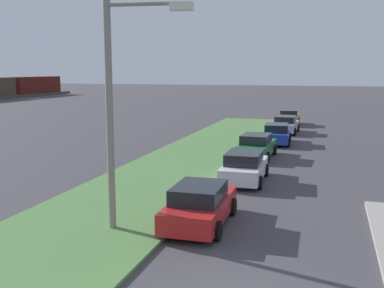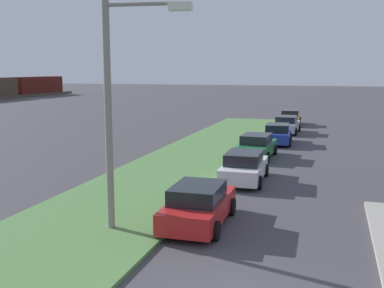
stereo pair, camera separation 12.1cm
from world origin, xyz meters
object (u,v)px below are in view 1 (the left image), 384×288
object	(u,v)px
parked_car_red	(200,205)
parked_car_silver	(286,125)
parked_car_green	(256,146)
parked_car_orange	(289,117)
parked_car_white	(244,167)
streetlight	(120,100)
parked_car_blue	(277,134)

from	to	relation	value
parked_car_red	parked_car_silver	xyz separation A→B (m)	(24.82, -0.60, 0.00)
parked_car_green	parked_car_orange	distance (m)	18.05
parked_car_red	parked_car_white	xyz separation A→B (m)	(6.69, -0.34, 0.00)
parked_car_green	parked_car_silver	distance (m)	11.88
parked_car_orange	streetlight	xyz separation A→B (m)	(-32.39, 2.63, 3.67)
parked_car_white	streetlight	world-z (taller)	streetlight
parked_car_blue	parked_car_silver	world-z (taller)	same
parked_car_silver	parked_car_orange	bearing A→B (deg)	4.42
parked_car_orange	parked_car_blue	bearing A→B (deg)	177.96
parked_car_blue	parked_car_silver	size ratio (longest dim) A/B	1.01
parked_car_white	parked_car_blue	size ratio (longest dim) A/B	0.99
parked_car_red	streetlight	distance (m)	4.54
parked_car_green	parked_car_white	bearing A→B (deg)	-174.22
parked_car_silver	streetlight	distance (m)	26.62
parked_car_green	parked_car_blue	distance (m)	5.86
parked_car_green	streetlight	xyz separation A→B (m)	(-14.34, 2.24, 3.67)
parked_car_green	parked_car_blue	world-z (taller)	same
parked_car_white	streetlight	size ratio (longest dim) A/B	0.58
parked_car_green	parked_car_silver	world-z (taller)	same
parked_car_silver	parked_car_blue	bearing A→B (deg)	-178.74
parked_car_silver	parked_car_orange	xyz separation A→B (m)	(6.18, 0.26, 0.00)
parked_car_green	parked_car_orange	xyz separation A→B (m)	(18.04, -0.40, 0.00)
parked_car_red	parked_car_blue	bearing A→B (deg)	-2.82
parked_car_green	streetlight	bearing A→B (deg)	173.29
parked_car_white	parked_car_green	world-z (taller)	same
parked_car_green	streetlight	distance (m)	14.97
parked_car_white	parked_car_silver	size ratio (longest dim) A/B	1.00
parked_car_blue	parked_car_silver	bearing A→B (deg)	-4.12
parked_car_red	parked_car_orange	xyz separation A→B (m)	(31.01, -0.34, 0.00)
parked_car_green	parked_car_blue	bearing A→B (deg)	-3.49
parked_car_blue	parked_car_silver	xyz separation A→B (m)	(6.02, -0.08, 0.00)
parked_car_red	parked_car_green	xyz separation A→B (m)	(12.97, 0.06, 0.00)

